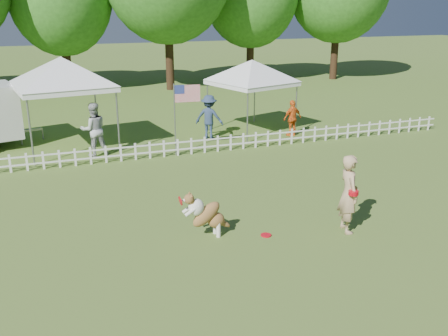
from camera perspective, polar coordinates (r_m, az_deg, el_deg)
name	(u,v)px	position (r m, az deg, el deg)	size (l,w,h in m)	color
ground	(266,237)	(11.69, 4.86, -7.87)	(120.00, 120.00, 0.00)	#4B6F23
picket_fence	(185,147)	(17.77, -4.53, 2.43)	(22.00, 0.08, 0.60)	white
handler	(349,194)	(11.95, 14.05, -2.87)	(0.69, 0.45, 1.88)	tan
dog	(207,214)	(11.43, -1.95, -5.29)	(1.11, 0.37, 1.14)	brown
frisbee_on_turf	(266,235)	(11.76, 4.82, -7.65)	(0.25, 0.25, 0.02)	red
canopy_tent_left	(65,105)	(19.03, -17.68, 6.87)	(3.19, 3.19, 3.30)	white
canopy_tent_right	(251,97)	(20.77, 3.16, 8.08)	(2.83, 2.83, 2.92)	white
flag_pole	(175,120)	(17.51, -5.63, 5.45)	(0.98, 0.10, 2.54)	gray
spectator_a	(94,129)	(18.08, -14.66, 4.29)	(0.92, 0.72, 1.90)	#AAACB0
spectator_b	(209,117)	(19.82, -1.71, 5.85)	(1.12, 0.65, 1.74)	navy
spectator_c	(292,118)	(20.40, 7.82, 5.66)	(0.86, 0.36, 1.47)	orange
tree_center_left	(62,8)	(32.03, -18.07, 17.04)	(6.00, 6.00, 9.80)	#2D641C
tree_right	(251,2)	(34.72, 3.10, 18.39)	(6.20, 6.20, 10.40)	#2D641C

